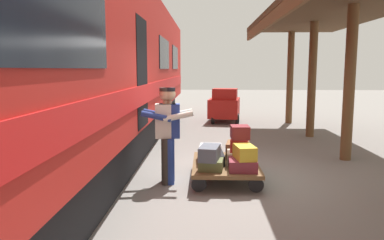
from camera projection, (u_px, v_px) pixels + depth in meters
The scene contains 16 objects.
ground_plane at pixel (239, 177), 7.06m from camera, with size 60.00×60.00×0.00m, color slate.
train_car at pixel (62, 67), 6.90m from camera, with size 3.03×21.27×4.00m.
luggage_cart at pixel (225, 165), 6.84m from camera, with size 1.20×1.73×0.32m.
suitcase_olive_duffel at pixel (211, 164), 6.36m from camera, with size 0.40×0.45×0.18m, color brown.
suitcase_cream_canvas at pixel (240, 157), 6.81m from camera, with size 0.47×0.53×0.22m, color beige.
suitcase_gray_aluminum at pixel (210, 151), 7.30m from camera, with size 0.42×0.47×0.23m, color #9EA0A5.
suitcase_black_hardshell at pixel (211, 158), 6.83m from camera, with size 0.46×0.64×0.18m, color black.
suitcase_brown_leather at pixel (238, 149), 7.28m from camera, with size 0.43×0.56×0.29m, color brown.
suitcase_burgundy_valise at pixel (242, 164), 6.34m from camera, with size 0.47×0.58×0.19m, color maroon.
suitcase_red_plastic at pixel (239, 145), 6.80m from camera, with size 0.31×0.42×0.23m, color #AD231E.
suitcase_slate_roller at pixel (210, 153), 6.31m from camera, with size 0.30×0.56×0.23m, color #4C515B.
suitcase_maroon_trunk at pixel (240, 132), 6.76m from camera, with size 0.32×0.40×0.24m, color maroon.
suitcase_yellow_case at pixel (245, 152), 6.30m from camera, with size 0.30×0.51×0.23m, color gold.
porter_in_overalls at pixel (169, 132), 6.58m from camera, with size 0.68×0.45×1.70m.
porter_by_door at pixel (167, 132), 6.58m from camera, with size 0.69×0.46×1.70m.
baggage_tug at pixel (224, 106), 14.30m from camera, with size 1.32×1.83×1.30m.
Camera 1 is at (0.65, 6.88, 2.02)m, focal length 34.92 mm.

